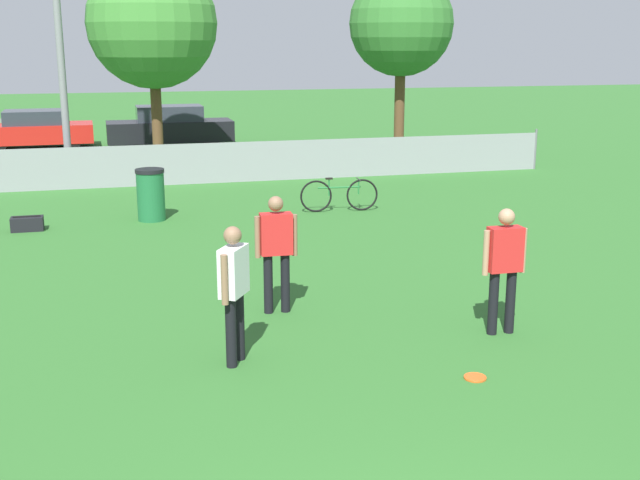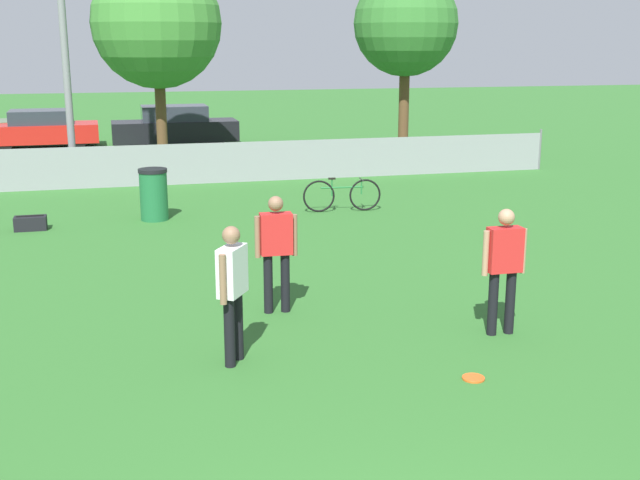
{
  "view_description": "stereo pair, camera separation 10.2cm",
  "coord_description": "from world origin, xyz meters",
  "px_view_note": "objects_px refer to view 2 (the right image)",
  "views": [
    {
      "loc": [
        -1.71,
        -3.7,
        3.77
      ],
      "look_at": [
        1.1,
        6.89,
        1.05
      ],
      "focal_mm": 45.0,
      "sensor_mm": 36.0,
      "label": 1
    },
    {
      "loc": [
        -1.61,
        -3.73,
        3.77
      ],
      "look_at": [
        1.1,
        6.89,
        1.05
      ],
      "focal_mm": 45.0,
      "sensor_mm": 36.0,
      "label": 2
    }
  ],
  "objects_px": {
    "player_thrower_red": "(504,262)",
    "frisbee_disc": "(473,378)",
    "tree_far_right": "(406,24)",
    "player_receiver_white": "(232,284)",
    "parked_car_dark": "(175,127)",
    "trash_bin": "(154,194)",
    "bicycle_sideline": "(342,195)",
    "gear_bag_sideline": "(30,223)",
    "parked_car_red": "(41,129)",
    "player_defender_red": "(276,245)",
    "tree_near_pole": "(157,24)"
  },
  "relations": [
    {
      "from": "bicycle_sideline",
      "to": "trash_bin",
      "type": "distance_m",
      "value": 4.2
    },
    {
      "from": "player_defender_red",
      "to": "bicycle_sideline",
      "type": "distance_m",
      "value": 7.13
    },
    {
      "from": "player_thrower_red",
      "to": "gear_bag_sideline",
      "type": "relative_size",
      "value": 2.67
    },
    {
      "from": "bicycle_sideline",
      "to": "parked_car_red",
      "type": "height_order",
      "value": "parked_car_red"
    },
    {
      "from": "player_thrower_red",
      "to": "trash_bin",
      "type": "height_order",
      "value": "player_thrower_red"
    },
    {
      "from": "frisbee_disc",
      "to": "bicycle_sideline",
      "type": "bearing_deg",
      "value": 83.36
    },
    {
      "from": "tree_near_pole",
      "to": "player_defender_red",
      "type": "bearing_deg",
      "value": -87.0
    },
    {
      "from": "player_thrower_red",
      "to": "frisbee_disc",
      "type": "height_order",
      "value": "player_thrower_red"
    },
    {
      "from": "tree_near_pole",
      "to": "frisbee_disc",
      "type": "height_order",
      "value": "tree_near_pole"
    },
    {
      "from": "frisbee_disc",
      "to": "player_thrower_red",
      "type": "bearing_deg",
      "value": 52.72
    },
    {
      "from": "tree_far_right",
      "to": "player_receiver_white",
      "type": "bearing_deg",
      "value": -116.97
    },
    {
      "from": "parked_car_dark",
      "to": "trash_bin",
      "type": "bearing_deg",
      "value": -97.03
    },
    {
      "from": "parked_car_red",
      "to": "parked_car_dark",
      "type": "height_order",
      "value": "parked_car_dark"
    },
    {
      "from": "tree_near_pole",
      "to": "tree_far_right",
      "type": "relative_size",
      "value": 1.05
    },
    {
      "from": "bicycle_sideline",
      "to": "trash_bin",
      "type": "xyz_separation_m",
      "value": [
        -4.19,
        0.15,
        0.19
      ]
    },
    {
      "from": "player_receiver_white",
      "to": "parked_car_red",
      "type": "distance_m",
      "value": 22.04
    },
    {
      "from": "tree_near_pole",
      "to": "player_thrower_red",
      "type": "relative_size",
      "value": 3.66
    },
    {
      "from": "player_defender_red",
      "to": "frisbee_disc",
      "type": "height_order",
      "value": "player_defender_red"
    },
    {
      "from": "bicycle_sideline",
      "to": "tree_near_pole",
      "type": "bearing_deg",
      "value": 120.66
    },
    {
      "from": "tree_far_right",
      "to": "player_receiver_white",
      "type": "distance_m",
      "value": 17.01
    },
    {
      "from": "parked_car_red",
      "to": "parked_car_dark",
      "type": "relative_size",
      "value": 0.89
    },
    {
      "from": "player_thrower_red",
      "to": "parked_car_dark",
      "type": "height_order",
      "value": "player_thrower_red"
    },
    {
      "from": "frisbee_disc",
      "to": "parked_car_red",
      "type": "height_order",
      "value": "parked_car_red"
    },
    {
      "from": "trash_bin",
      "to": "parked_car_dark",
      "type": "xyz_separation_m",
      "value": [
        1.42,
        12.72,
        0.15
      ]
    },
    {
      "from": "tree_near_pole",
      "to": "parked_car_red",
      "type": "relative_size",
      "value": 1.53
    },
    {
      "from": "trash_bin",
      "to": "parked_car_red",
      "type": "relative_size",
      "value": 0.28
    },
    {
      "from": "frisbee_disc",
      "to": "trash_bin",
      "type": "height_order",
      "value": "trash_bin"
    },
    {
      "from": "player_receiver_white",
      "to": "trash_bin",
      "type": "xyz_separation_m",
      "value": [
        -0.51,
        8.36,
        -0.43
      ]
    },
    {
      "from": "player_defender_red",
      "to": "gear_bag_sideline",
      "type": "xyz_separation_m",
      "value": [
        -3.9,
        6.3,
        -0.85
      ]
    },
    {
      "from": "player_defender_red",
      "to": "gear_bag_sideline",
      "type": "height_order",
      "value": "player_defender_red"
    },
    {
      "from": "tree_far_right",
      "to": "trash_bin",
      "type": "relative_size",
      "value": 5.27
    },
    {
      "from": "player_thrower_red",
      "to": "bicycle_sideline",
      "type": "height_order",
      "value": "player_thrower_red"
    },
    {
      "from": "gear_bag_sideline",
      "to": "bicycle_sideline",
      "type": "bearing_deg",
      "value": 1.83
    },
    {
      "from": "player_defender_red",
      "to": "player_receiver_white",
      "type": "height_order",
      "value": "same"
    },
    {
      "from": "player_thrower_red",
      "to": "player_receiver_white",
      "type": "distance_m",
      "value": 3.56
    },
    {
      "from": "frisbee_disc",
      "to": "parked_car_dark",
      "type": "relative_size",
      "value": 0.06
    },
    {
      "from": "parked_car_red",
      "to": "gear_bag_sideline",
      "type": "bearing_deg",
      "value": -87.98
    },
    {
      "from": "tree_near_pole",
      "to": "bicycle_sideline",
      "type": "distance_m",
      "value": 9.13
    },
    {
      "from": "trash_bin",
      "to": "parked_car_dark",
      "type": "bearing_deg",
      "value": 83.64
    },
    {
      "from": "bicycle_sideline",
      "to": "gear_bag_sideline",
      "type": "height_order",
      "value": "bicycle_sideline"
    },
    {
      "from": "tree_far_right",
      "to": "player_defender_red",
      "type": "height_order",
      "value": "tree_far_right"
    },
    {
      "from": "tree_far_right",
      "to": "parked_car_red",
      "type": "height_order",
      "value": "tree_far_right"
    },
    {
      "from": "player_receiver_white",
      "to": "frisbee_disc",
      "type": "bearing_deg",
      "value": -82.21
    },
    {
      "from": "bicycle_sideline",
      "to": "player_thrower_red",
      "type": "bearing_deg",
      "value": -85.67
    },
    {
      "from": "player_defender_red",
      "to": "frisbee_disc",
      "type": "relative_size",
      "value": 6.44
    },
    {
      "from": "player_receiver_white",
      "to": "gear_bag_sideline",
      "type": "distance_m",
      "value": 8.6
    },
    {
      "from": "player_receiver_white",
      "to": "frisbee_disc",
      "type": "xyz_separation_m",
      "value": [
        2.59,
        -1.17,
        -0.98
      ]
    },
    {
      "from": "tree_far_right",
      "to": "parked_car_red",
      "type": "relative_size",
      "value": 1.46
    },
    {
      "from": "tree_near_pole",
      "to": "gear_bag_sideline",
      "type": "distance_m",
      "value": 9.27
    },
    {
      "from": "trash_bin",
      "to": "gear_bag_sideline",
      "type": "height_order",
      "value": "trash_bin"
    }
  ]
}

